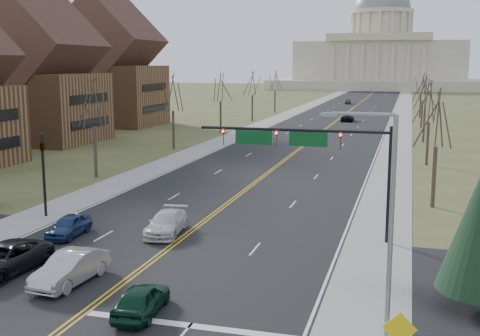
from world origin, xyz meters
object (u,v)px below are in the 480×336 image
Objects in this scene: car_sb_outer_lead at (4,259)px; car_far_nb at (347,118)px; car_nb_inner_lead at (141,299)px; street_light at (385,212)px; car_far_sb at (348,101)px; car_sb_inner_second at (166,223)px; warn_sign at (399,336)px; car_sb_inner_lead at (70,268)px; signal_left at (43,166)px; car_sb_outer_second at (69,226)px; signal_mast at (307,147)px.

car_far_nb is at bearing 89.16° from car_sb_outer_lead.
car_nb_inner_lead reaches higher than car_far_nb.
street_light is 2.21× the size of car_far_sb.
car_sb_inner_second reaches higher than car_far_nb.
warn_sign is 0.58× the size of car_sb_inner_second.
car_nb_inner_lead is 0.84× the size of car_far_nb.
car_far_nb is at bearing 96.55° from street_light.
car_nb_inner_lead is 0.84× the size of car_sb_inner_lead.
car_far_nb is at bearing -94.21° from car_nb_inner_lead.
signal_left is at bearing 118.31° from car_sb_outer_lead.
car_sb_outer_lead is at bearing -21.72° from car_nb_inner_lead.
car_sb_outer_second is (-9.65, 9.88, -0.01)m from car_nb_inner_lead.
car_far_nb is at bearing -90.53° from car_far_sb.
car_sb_outer_lead is 7.04m from car_sb_outer_second.
car_sb_inner_lead reaches higher than car_nb_inner_lead.
car_sb_inner_second is (5.34, 9.20, -0.07)m from car_sb_outer_lead.
car_sb_outer_second is at bearing -98.00° from car_far_sb.
car_nb_inner_lead is 0.98× the size of car_far_sb.
car_sb_outer_lead is at bearing -88.79° from car_sb_outer_second.
car_sb_outer_lead is (-19.39, 2.38, -4.43)m from street_light.
warn_sign is 0.70× the size of car_far_sb.
car_far_nb is (-0.40, 92.81, -0.02)m from car_nb_inner_lead.
street_light is (24.24, -13.50, 1.51)m from signal_left.
car_far_nb is at bearing 96.73° from warn_sign.
street_light is 3.17× the size of warn_sign.
signal_left is at bearing -100.00° from car_far_sb.
warn_sign reaches higher than car_sb_inner_second.
car_nb_inner_lead is at bearing -48.18° from car_sb_outer_second.
signal_left is 10.80m from car_sb_inner_second.
car_sb_outer_lead reaches higher than car_sb_outer_second.
car_nb_inner_lead is at bearing 162.10° from warn_sign.
car_sb_inner_second reaches higher than car_nb_inner_lead.
signal_mast reaches higher than car_far_sb.
car_far_sb is (-5.36, 143.10, 0.01)m from car_nb_inner_lead.
warn_sign is 24.63m from car_sb_outer_second.
signal_mast is at bearing 111.41° from street_light.
car_far_nb is (-11.36, 96.35, -1.34)m from warn_sign.
signal_left reaches higher than car_sb_outer_second.
street_light is 143.54m from car_far_sb.
car_sb_inner_lead is at bearing 159.31° from warn_sign.
car_sb_outer_second is at bearing 154.64° from street_light.
street_light is 93.05m from car_far_nb.
signal_left reaches higher than car_sb_outer_lead.
signal_left is at bearing 144.98° from warn_sign.
car_sb_outer_second is 133.28m from car_far_sb.
car_sb_outer_lead is at bearing -141.74° from signal_mast.
car_sb_outer_second is (4.40, -4.09, -3.02)m from signal_left.
car_sb_outer_lead is (-9.19, 2.86, 0.10)m from car_nb_inner_lead.
signal_left is at bearing 79.63° from car_far_nb.
warn_sign is 147.55m from car_far_sb.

